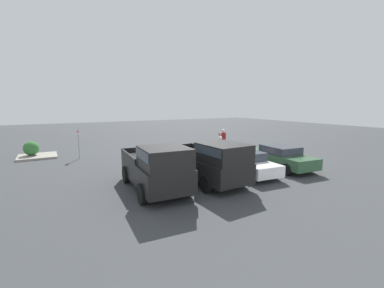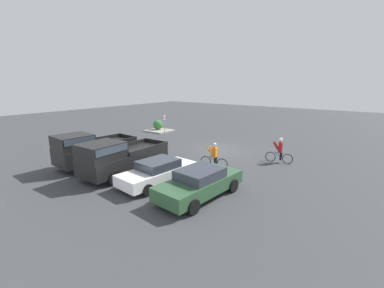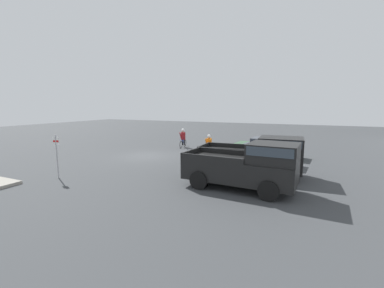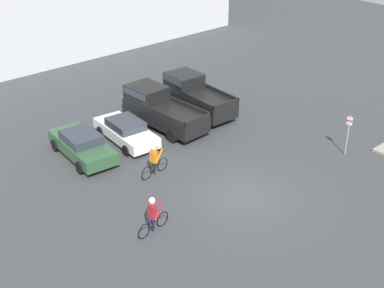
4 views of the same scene
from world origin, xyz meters
name	(u,v)px [view 4 (image 4 of 4)]	position (x,y,z in m)	size (l,w,h in m)	color
ground_plane	(245,196)	(0.00, 0.00, 0.00)	(80.00, 80.00, 0.00)	#383A3D
sedan_0	(82,145)	(-3.67, 8.43, 0.72)	(2.34, 4.86, 1.41)	#2D5133
sedan_1	(126,131)	(-0.87, 8.37, 0.67)	(2.22, 4.69, 1.31)	white
pickup_truck_0	(159,108)	(1.91, 8.82, 1.12)	(2.44, 5.64, 2.17)	black
pickup_truck_1	(195,95)	(4.76, 8.85, 1.16)	(2.49, 5.21, 2.24)	black
cyclist_0	(154,160)	(-1.96, 4.40, 0.85)	(1.87, 0.52, 1.70)	black
cyclist_1	(153,214)	(-4.92, 0.71, 0.91)	(1.83, 0.52, 1.76)	black
fire_lane_sign	(348,131)	(7.07, -0.78, 1.41)	(0.11, 0.29, 2.33)	#9E9EA3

